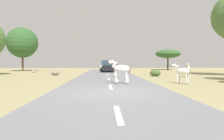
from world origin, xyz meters
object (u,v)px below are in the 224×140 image
zebra_2 (188,69)px  zebra_3 (182,72)px  tree_1 (22,43)px  zebra_0 (117,68)px  car_1 (108,67)px  bush_0 (155,73)px  rock_0 (34,71)px  rock_2 (55,73)px  zebra_1 (121,69)px  tree_5 (168,54)px  car_0 (106,66)px

zebra_2 → zebra_3: size_ratio=1.00×
zebra_3 → tree_1: tree_1 is taller
zebra_0 → car_1: 10.15m
bush_0 → car_1: bearing=118.1°
car_1 → zebra_2: bearing=-55.2°
rock_0 → rock_2: bearing=-53.9°
tree_1 → rock_2: 14.73m
zebra_1 → bush_0: 9.02m
zebra_0 → tree_5: (11.11, 18.42, 2.24)m
zebra_0 → bush_0: (4.19, 1.02, -0.55)m
zebra_0 → car_1: car_1 is taller
car_0 → tree_5: bearing=-164.9°
zebra_2 → zebra_1: bearing=72.2°
zebra_0 → car_1: size_ratio=0.33×
car_0 → tree_5: size_ratio=0.93×
zebra_1 → zebra_3: 4.20m
zebra_2 → car_0: (-8.03, 16.03, 0.02)m
zebra_2 → bush_0: bearing=3.2°
zebra_3 → tree_1: 28.75m
zebra_0 → zebra_3: size_ratio=1.04×
zebra_0 → zebra_2: zebra_0 is taller
zebra_2 → tree_5: bearing=-71.2°
car_1 → tree_5: tree_5 is taller
car_0 → tree_1: tree_1 is taller
car_0 → rock_0: car_0 is taller
zebra_0 → zebra_3: 7.77m
tree_1 → tree_5: (26.14, 3.90, -1.65)m
zebra_2 → car_1: car_1 is taller
zebra_0 → rock_2: 7.56m
zebra_2 → tree_1: bearing=-3.3°
zebra_0 → tree_5: 21.63m
car_0 → rock_0: 12.16m
zebra_3 → zebra_0: bearing=78.9°
tree_1 → rock_0: tree_1 is taller
car_0 → tree_1: bearing=5.8°
zebra_2 → car_1: 13.16m
tree_1 → zebra_1: bearing=-55.2°
car_0 → rock_0: size_ratio=7.41×
tree_5 → bush_0: tree_5 is taller
car_1 → rock_2: 9.33m
zebra_1 → tree_5: size_ratio=0.34×
zebra_0 → car_0: bearing=-70.6°
zebra_3 → bush_0: zebra_3 is taller
car_1 → rock_2: bearing=-132.8°
rock_0 → zebra_0: bearing=-39.6°
zebra_1 → tree_1: (-14.87, 21.38, 3.78)m
zebra_2 → rock_0: bearing=2.5°
zebra_3 → rock_0: size_ratio=2.35×
zebra_3 → bush_0: bearing=46.5°
tree_1 → rock_2: bearing=-54.3°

